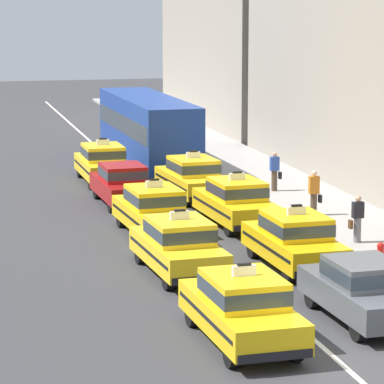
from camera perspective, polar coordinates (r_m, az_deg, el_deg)
The scene contains 17 objects.
ground_plane at distance 24.11m, azimuth 7.95°, elevation -9.05°, with size 160.00×160.00×0.00m, color #353538.
lane_stripe_left_right at distance 42.70m, azimuth -2.02°, elevation -0.32°, with size 0.14×80.00×0.01m, color silver.
sidewalk_curb at distance 39.55m, azimuth 7.46°, elevation -1.18°, with size 4.00×90.00×0.15m, color #9E9993.
taxi_left_nearest at distance 24.96m, azimuth 2.69°, elevation -6.16°, with size 1.99×4.63×1.96m.
taxi_left_second at distance 30.94m, azimuth -0.72°, elevation -2.85°, with size 2.07×4.65×1.96m.
taxi_left_third at distance 35.98m, azimuth -2.07°, elevation -0.96°, with size 2.08×4.66×1.96m.
sedan_left_fourth at distance 41.30m, azimuth -3.73°, elevation 0.48°, with size 1.93×4.37×1.58m.
taxi_left_fifth at distance 46.18m, azimuth -4.79°, elevation 1.57°, with size 1.89×4.59×1.96m.
sedan_right_nearest at distance 26.90m, azimuth 9.09°, elevation -5.11°, with size 1.91×4.36×1.58m.
taxi_right_second at distance 31.76m, azimuth 5.49°, elevation -2.55°, with size 1.96×4.62×1.96m.
taxi_right_third at distance 37.44m, azimuth 2.36°, elevation -0.50°, with size 2.05×4.65×1.96m.
taxi_right_fourth at distance 42.38m, azimuth 0.03°, elevation 0.80°, with size 2.13×4.68×1.96m.
bus_right_fifth at distance 50.89m, azimuth -2.39°, elevation 3.50°, with size 2.80×11.26×3.22m.
pedestrian_near_crosswalk at distance 38.79m, azimuth 6.54°, elevation -0.04°, with size 0.47×0.24×1.64m.
pedestrian_by_storefront at distance 34.72m, azimuth 8.81°, elevation -1.43°, with size 0.47×0.24×1.54m.
pedestrian_trailing at distance 43.44m, azimuth 4.44°, elevation 1.11°, with size 0.47×0.24×1.61m.
fire_hydrant at distance 31.84m, azimuth 10.02°, elevation -3.24°, with size 0.36×0.22×0.73m.
Camera 1 is at (-8.59, -21.04, 8.04)m, focal length 99.97 mm.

